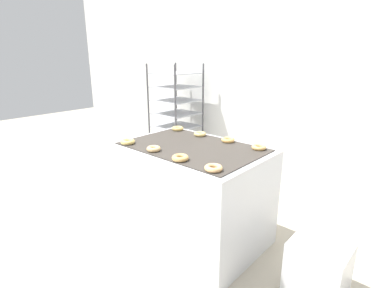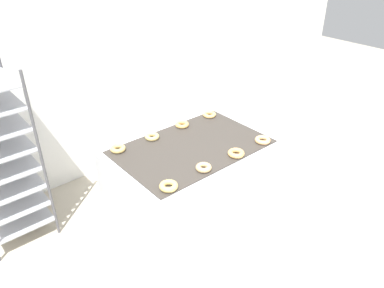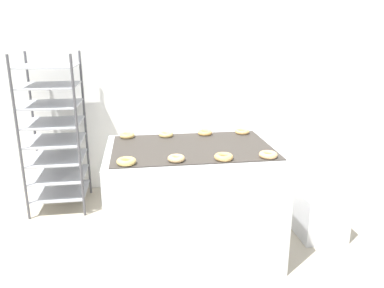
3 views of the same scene
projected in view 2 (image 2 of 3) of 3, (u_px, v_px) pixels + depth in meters
The scene contains 12 objects.
ground_plane at pixel (248, 276), 2.96m from camera, with size 14.00×14.00×0.00m, color #B2A893.
wall_back at pixel (97, 43), 3.65m from camera, with size 8.00×0.05×2.80m.
fryer_machine at pixel (192, 191), 3.19m from camera, with size 1.27×0.87×0.88m.
glaze_bin at pixel (268, 164), 3.99m from camera, with size 0.38×0.35×0.40m.
donut_near_left at pixel (169, 186), 2.48m from camera, with size 0.13×0.13×0.04m, color #DBBB65.
donut_near_midleft at pixel (204, 167), 2.67m from camera, with size 0.12×0.12×0.04m, color tan.
donut_near_midright at pixel (236, 153), 2.83m from camera, with size 0.13×0.13×0.04m, color tan.
donut_near_right at pixel (263, 140), 3.01m from camera, with size 0.13×0.13×0.04m, color #EAB170.
donut_far_left at pixel (118, 149), 2.89m from camera, with size 0.12×0.12×0.04m, color tan.
donut_far_midleft at pixel (152, 137), 3.06m from camera, with size 0.12×0.12×0.04m, color #DDBC6C.
donut_far_midright at pixel (182, 124), 3.25m from camera, with size 0.12×0.12×0.04m, color #E2AA5A.
donut_far_right at pixel (209, 115), 3.42m from camera, with size 0.12×0.12×0.03m, color #EAB264.
Camera 2 is at (-1.65, -1.26, 2.39)m, focal length 35.00 mm.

